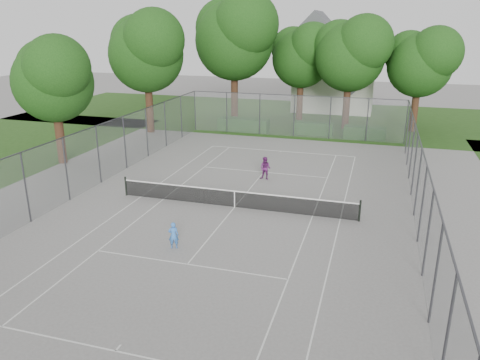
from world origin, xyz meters
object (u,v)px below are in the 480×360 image
(tennis_net, at_px, (235,198))
(girl_player, at_px, (174,235))
(woman_player, at_px, (265,168))
(house, at_px, (335,71))

(tennis_net, height_order, girl_player, girl_player)
(girl_player, bearing_deg, woman_player, -119.51)
(girl_player, relative_size, woman_player, 0.83)
(girl_player, bearing_deg, tennis_net, -122.92)
(tennis_net, distance_m, house, 31.36)
(girl_player, height_order, woman_player, woman_player)
(girl_player, distance_m, woman_player, 10.32)
(house, bearing_deg, woman_player, -93.09)
(house, height_order, woman_player, house)
(tennis_net, relative_size, girl_player, 10.77)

